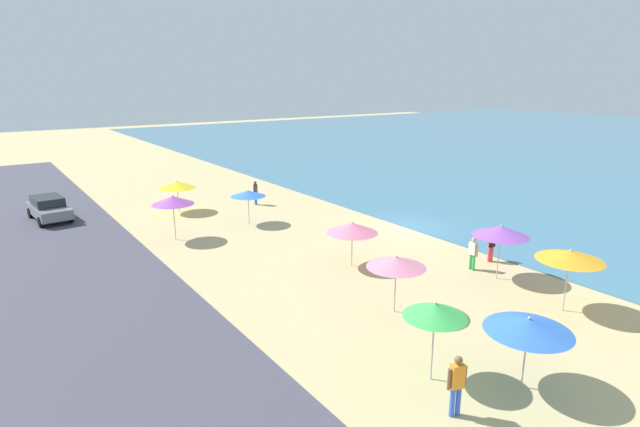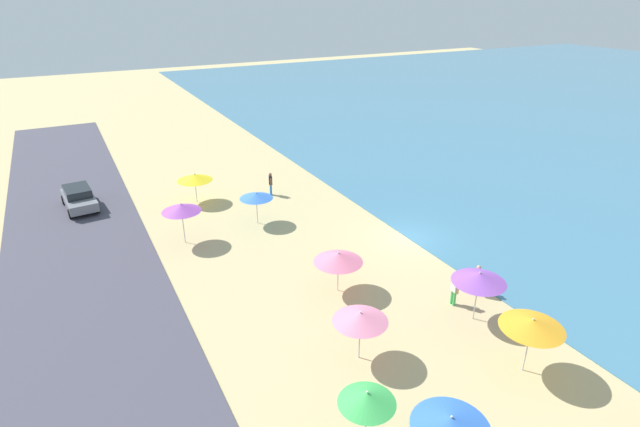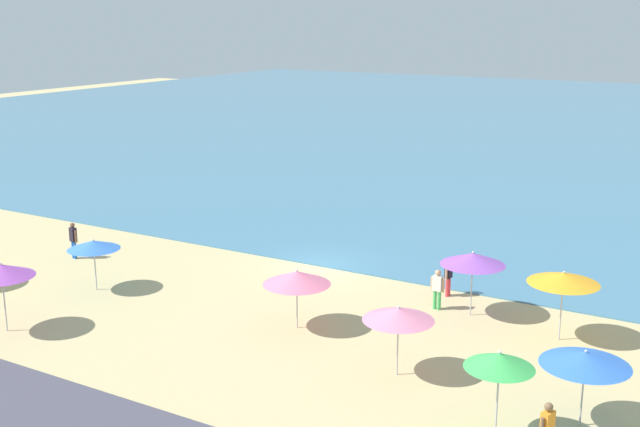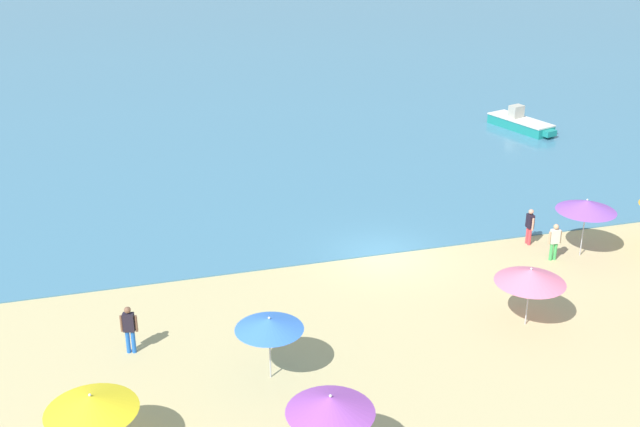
# 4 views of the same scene
# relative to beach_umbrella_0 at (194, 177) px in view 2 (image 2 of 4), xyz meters

# --- Properties ---
(ground_plane) EXTENTS (160.00, 160.00, 0.00)m
(ground_plane) POSITION_rel_beach_umbrella_0_xyz_m (11.76, 9.90, -1.88)
(ground_plane) COLOR tan
(coastal_road) EXTENTS (80.00, 8.00, 0.06)m
(coastal_road) POSITION_rel_beach_umbrella_0_xyz_m (11.76, -8.10, -1.85)
(coastal_road) COLOR #464351
(coastal_road) RESTS_ON ground_plane
(beach_umbrella_0) EXTENTS (2.48, 2.48, 2.18)m
(beach_umbrella_0) POSITION_rel_beach_umbrella_0_xyz_m (0.00, 0.00, 0.00)
(beach_umbrella_0) COLOR #B2B2B7
(beach_umbrella_0) RESTS_ON ground_plane
(beach_umbrella_1) EXTENTS (2.14, 2.14, 2.18)m
(beach_umbrella_1) POSITION_rel_beach_umbrella_0_xyz_m (5.34, 2.56, 0.05)
(beach_umbrella_1) COLOR #B2B2B7
(beach_umbrella_1) RESTS_ON ground_plane
(beach_umbrella_2) EXTENTS (2.45, 2.45, 2.23)m
(beach_umbrella_2) POSITION_rel_beach_umbrella_0_xyz_m (14.68, 3.25, 0.03)
(beach_umbrella_2) COLOR #B2B2B7
(beach_umbrella_2) RESTS_ON ground_plane
(beach_umbrella_3) EXTENTS (2.46, 2.46, 2.25)m
(beach_umbrella_3) POSITION_rel_beach_umbrella_0_xyz_m (25.21, 1.17, 0.12)
(beach_umbrella_3) COLOR #B2B2B7
(beach_umbrella_3) RESTS_ON ground_plane
(beach_umbrella_4) EXTENTS (2.30, 2.30, 2.58)m
(beach_umbrella_4) POSITION_rel_beach_umbrella_0_xyz_m (5.85, -2.29, 0.40)
(beach_umbrella_4) COLOR #B2B2B7
(beach_umbrella_4) RESTS_ON ground_plane
(beach_umbrella_5) EXTENTS (2.43, 2.43, 2.53)m
(beach_umbrella_5) POSITION_rel_beach_umbrella_0_xyz_m (19.67, 7.62, 0.35)
(beach_umbrella_5) COLOR #B2B2B7
(beach_umbrella_5) RESTS_ON ground_plane
(beach_umbrella_7) EXTENTS (2.26, 2.26, 2.30)m
(beach_umbrella_7) POSITION_rel_beach_umbrella_0_xyz_m (19.47, 1.53, 0.16)
(beach_umbrella_7) COLOR #B2B2B7
(beach_umbrella_7) RESTS_ON ground_plane
(beach_umbrella_8) EXTENTS (2.47, 2.47, 2.52)m
(beach_umbrella_8) POSITION_rel_beach_umbrella_0_xyz_m (23.17, 6.95, 0.39)
(beach_umbrella_8) COLOR #B2B2B7
(beach_umbrella_8) RESTS_ON ground_plane
(beach_umbrella_9) EXTENTS (1.88, 1.88, 2.53)m
(beach_umbrella_9) POSITION_rel_beach_umbrella_0_xyz_m (23.41, -0.70, 0.38)
(beach_umbrella_9) COLOR #B2B2B7
(beach_umbrella_9) RESTS_ON ground_plane
(bather_0) EXTENTS (0.22, 0.57, 1.61)m
(bather_0) POSITION_rel_beach_umbrella_0_xyz_m (18.14, 9.21, -0.98)
(bather_0) COLOR #F73B44
(bather_0) RESTS_ON ground_plane
(bather_2) EXTENTS (0.57, 0.23, 1.60)m
(bather_2) POSITION_rel_beach_umbrella_0_xyz_m (18.34, 7.56, -0.99)
(bather_2) COLOR #41AC56
(bather_2) RESTS_ON ground_plane
(bather_3) EXTENTS (0.55, 0.31, 1.72)m
(bather_3) POSITION_rel_beach_umbrella_0_xyz_m (1.23, 5.21, -0.91)
(bather_3) COLOR blue
(bather_3) RESTS_ON ground_plane
(parked_car_0) EXTENTS (4.31, 2.23, 1.48)m
(parked_car_0) POSITION_rel_beach_umbrella_0_xyz_m (-2.55, -7.46, -1.04)
(parked_car_0) COLOR slate
(parked_car_0) RESTS_ON coastal_road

